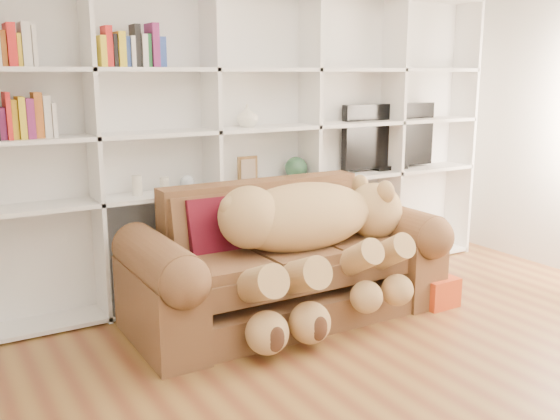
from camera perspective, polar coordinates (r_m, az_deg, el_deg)
floor at (r=3.57m, az=17.64°, el=-17.20°), size 5.00×5.00×0.00m
wall_back at (r=5.11m, az=-2.71°, el=8.20°), size 5.00×0.02×2.70m
bookshelf at (r=4.89m, az=-4.45°, el=7.46°), size 4.43×0.35×2.40m
sofa at (r=4.50m, az=0.43°, el=-5.29°), size 2.25×0.97×0.94m
teddy_bear at (r=4.32m, az=2.88°, el=-2.02°), size 1.63×0.91×0.94m
throw_pillow at (r=4.34m, az=-5.99°, el=-1.56°), size 0.41×0.23×0.43m
gift_box at (r=4.90m, az=14.05°, el=-7.19°), size 0.28×0.27×0.22m
tv at (r=5.76m, az=9.92°, el=6.58°), size 1.00×0.18×0.59m
picture_frame at (r=4.92m, az=-2.99°, el=3.71°), size 0.17×0.03×0.21m
green_vase at (r=5.15m, az=1.48°, el=3.86°), size 0.19×0.19×0.19m
figurine_tall at (r=4.59m, az=-12.94°, el=2.21°), size 0.10×0.10×0.14m
figurine_short at (r=4.66m, az=-10.51°, el=2.28°), size 0.07×0.07×0.12m
snow_globe at (r=4.72m, az=-8.48°, el=2.52°), size 0.11×0.11×0.11m
shelf_vase at (r=4.88m, az=-3.00°, el=8.61°), size 0.21×0.21×0.17m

